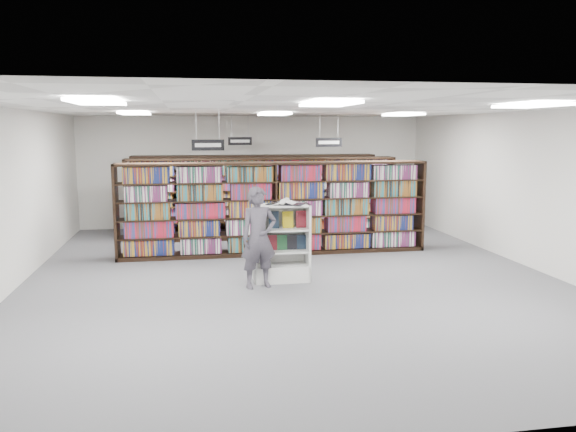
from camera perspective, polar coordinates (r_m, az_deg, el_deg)
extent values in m
plane|color=#515156|center=(11.00, 0.21, -6.07)|extent=(12.00, 12.00, 0.00)
cube|color=white|center=(10.64, 0.22, 10.83)|extent=(10.00, 12.00, 0.10)
cube|color=silver|center=(16.62, -3.44, 4.54)|extent=(10.00, 0.10, 3.20)
cube|color=silver|center=(4.99, 12.48, -5.49)|extent=(10.00, 0.10, 3.20)
cube|color=silver|center=(10.99, -26.40, 1.50)|extent=(0.10, 12.00, 3.20)
cube|color=silver|center=(12.58, 23.27, 2.50)|extent=(0.10, 12.00, 3.20)
cube|color=black|center=(12.73, -1.37, 0.78)|extent=(7.00, 0.60, 2.10)
cube|color=maroon|center=(12.73, -1.37, 0.78)|extent=(6.88, 0.42, 1.98)
cube|color=black|center=(14.69, -2.54, 1.84)|extent=(7.00, 0.60, 2.10)
cube|color=maroon|center=(14.69, -2.54, 1.84)|extent=(6.88, 0.42, 1.98)
cube|color=black|center=(16.37, -3.30, 2.54)|extent=(7.00, 0.60, 2.10)
cube|color=maroon|center=(16.37, -3.30, 2.54)|extent=(6.88, 0.42, 1.98)
cylinder|color=#B2B2B7|center=(11.47, -9.32, 9.12)|extent=(0.01, 0.01, 0.58)
cylinder|color=#B2B2B7|center=(11.48, -7.02, 9.17)|extent=(0.01, 0.01, 0.58)
cube|color=black|center=(11.48, -8.13, 7.15)|extent=(0.65, 0.02, 0.22)
cube|color=white|center=(11.47, -8.13, 7.15)|extent=(0.52, 0.00, 0.08)
cylinder|color=#B2B2B7|center=(13.83, 3.26, 9.13)|extent=(0.01, 0.01, 0.58)
cylinder|color=#B2B2B7|center=(13.94, 5.10, 9.11)|extent=(0.01, 0.01, 0.58)
cube|color=black|center=(13.89, 4.17, 7.47)|extent=(0.65, 0.02, 0.22)
cube|color=white|center=(13.87, 4.18, 7.47)|extent=(0.52, 0.00, 0.08)
cylinder|color=#B2B2B7|center=(15.51, -5.77, 9.05)|extent=(0.01, 0.01, 0.58)
cylinder|color=#B2B2B7|center=(15.55, -4.07, 9.07)|extent=(0.01, 0.01, 0.58)
cube|color=black|center=(15.53, -4.90, 7.59)|extent=(0.65, 0.02, 0.22)
cube|color=white|center=(15.52, -4.89, 7.59)|extent=(0.52, 0.00, 0.08)
cube|color=white|center=(7.56, -18.85, 10.93)|extent=(0.60, 1.20, 0.04)
cube|color=white|center=(7.71, 4.22, 11.32)|extent=(0.60, 1.20, 0.04)
cube|color=white|center=(8.92, 23.58, 10.27)|extent=(0.60, 1.20, 0.04)
cube|color=white|center=(12.52, -15.33, 10.03)|extent=(0.60, 1.20, 0.04)
cube|color=white|center=(12.61, -1.41, 10.32)|extent=(0.60, 1.20, 0.04)
cube|color=white|center=(13.39, 11.60, 10.05)|extent=(0.60, 1.20, 0.04)
cube|color=silver|center=(10.60, -0.68, -5.77)|extent=(1.04, 0.52, 0.31)
cube|color=silver|center=(10.41, -3.39, -2.83)|extent=(0.04, 0.52, 1.45)
cube|color=silver|center=(10.56, 1.99, -2.66)|extent=(0.04, 0.52, 1.45)
cube|color=silver|center=(10.71, -0.89, -2.49)|extent=(1.04, 0.04, 1.45)
cube|color=silver|center=(10.36, -0.69, 1.10)|extent=(1.04, 0.52, 0.03)
cube|color=silver|center=(10.51, -0.68, -3.58)|extent=(0.96, 0.48, 0.02)
cube|color=silver|center=(10.43, -0.69, -1.35)|extent=(0.96, 0.48, 0.02)
cube|color=black|center=(10.40, -2.90, -0.46)|extent=(0.21, 0.07, 0.31)
cube|color=#152234|center=(10.43, -1.45, -0.42)|extent=(0.21, 0.07, 0.31)
cube|color=gold|center=(10.47, -0.01, -0.38)|extent=(0.21, 0.07, 0.31)
cube|color=maroon|center=(10.52, 1.41, -0.34)|extent=(0.21, 0.07, 0.31)
cube|color=gold|center=(10.47, -2.77, -2.75)|extent=(0.23, 0.06, 0.29)
cube|color=maroon|center=(10.50, -1.75, -2.72)|extent=(0.23, 0.06, 0.29)
cube|color=#1A4F2A|center=(10.52, -0.73, -2.68)|extent=(0.23, 0.06, 0.29)
cube|color=black|center=(10.55, 0.29, -2.65)|extent=(0.23, 0.06, 0.29)
cube|color=#152234|center=(10.59, 1.30, -2.61)|extent=(0.23, 0.06, 0.29)
cube|color=black|center=(10.36, -0.23, 1.24)|extent=(0.77, 0.63, 0.02)
cube|color=white|center=(10.34, -1.11, 1.28)|extent=(0.42, 0.45, 0.06)
cube|color=white|center=(10.39, 0.63, 1.32)|extent=(0.42, 0.45, 0.08)
cylinder|color=white|center=(10.35, -0.34, 1.53)|extent=(0.23, 0.35, 0.10)
imported|color=#49444E|center=(10.02, -2.99, -2.21)|extent=(0.74, 0.57, 1.82)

